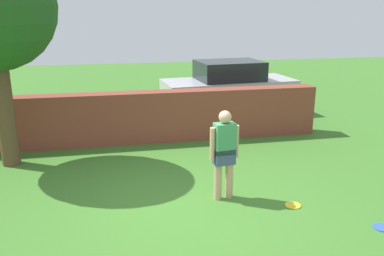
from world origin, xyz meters
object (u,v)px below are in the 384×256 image
object	(u,v)px
frisbee_yellow	(293,205)
car	(229,88)
person	(224,151)
frisbee_blue	(382,227)

from	to	relation	value
frisbee_yellow	car	bearing A→B (deg)	83.44
car	frisbee_yellow	xyz separation A→B (m)	(-0.74, -6.43, -0.85)
person	frisbee_yellow	world-z (taller)	person
car	frisbee_yellow	world-z (taller)	car
person	frisbee_yellow	xyz separation A→B (m)	(1.10, -0.54, -0.89)
person	frisbee_blue	size ratio (longest dim) A/B	6.00
person	car	size ratio (longest dim) A/B	0.37
frisbee_blue	frisbee_yellow	distance (m)	1.41
car	frisbee_yellow	size ratio (longest dim) A/B	16.07
frisbee_blue	car	bearing A→B (deg)	92.27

